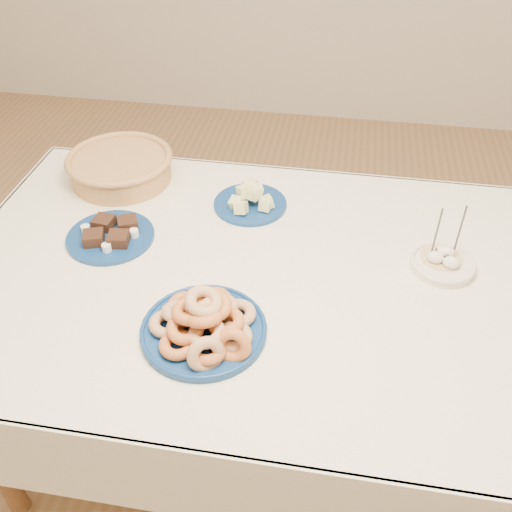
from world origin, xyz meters
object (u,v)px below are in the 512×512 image
object	(u,v)px
dining_table	(259,300)
wicker_basket	(120,166)
donut_platter	(204,324)
melon_plate	(251,199)
candle_holder	(441,259)
egg_bowl	(443,263)
brownie_plate	(111,235)

from	to	relation	value
dining_table	wicker_basket	world-z (taller)	wicker_basket
donut_platter	melon_plate	bearing A→B (deg)	88.50
wicker_basket	candle_holder	world-z (taller)	candle_holder
wicker_basket	egg_bowl	size ratio (longest dim) A/B	2.32
donut_platter	brownie_plate	xyz separation A→B (m)	(-0.36, 0.32, -0.02)
dining_table	brownie_plate	world-z (taller)	brownie_plate
candle_holder	egg_bowl	distance (m)	0.02
wicker_basket	donut_platter	bearing A→B (deg)	-55.45
egg_bowl	wicker_basket	bearing A→B (deg)	164.23
donut_platter	candle_holder	xyz separation A→B (m)	(0.58, 0.36, -0.02)
brownie_plate	egg_bowl	world-z (taller)	egg_bowl
donut_platter	wicker_basket	distance (m)	0.77
candle_holder	donut_platter	bearing A→B (deg)	-147.87
donut_platter	candle_holder	distance (m)	0.68
brownie_plate	wicker_basket	distance (m)	0.32
donut_platter	egg_bowl	size ratio (longest dim) A/B	2.05
wicker_basket	dining_table	bearing A→B (deg)	-36.34
dining_table	candle_holder	size ratio (longest dim) A/B	8.99
melon_plate	egg_bowl	size ratio (longest dim) A/B	1.42
melon_plate	dining_table	bearing A→B (deg)	-75.80
candle_holder	egg_bowl	xyz separation A→B (m)	(0.00, -0.02, 0.00)
donut_platter	candle_holder	world-z (taller)	candle_holder
donut_platter	brownie_plate	world-z (taller)	donut_platter
melon_plate	egg_bowl	world-z (taller)	melon_plate
donut_platter	egg_bowl	world-z (taller)	donut_platter
melon_plate	brownie_plate	xyz separation A→B (m)	(-0.37, -0.23, -0.01)
dining_table	melon_plate	world-z (taller)	melon_plate
dining_table	donut_platter	size ratio (longest dim) A/B	4.21
wicker_basket	candle_holder	bearing A→B (deg)	-14.90
donut_platter	wicker_basket	bearing A→B (deg)	124.55
dining_table	egg_bowl	size ratio (longest dim) A/B	8.62
egg_bowl	candle_holder	bearing A→B (deg)	101.63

